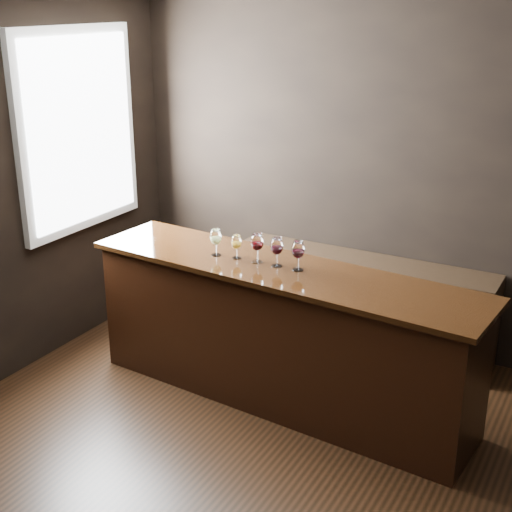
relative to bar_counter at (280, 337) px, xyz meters
The scene contains 10 objects.
ground 1.22m from the bar_counter, 61.48° to the right, with size 5.00×5.00×0.00m, color black.
room_shell 1.61m from the bar_counter, 70.90° to the right, with size 5.02×4.52×2.81m.
bar_counter is the anchor object (origin of this frame).
bar_top 0.51m from the bar_counter, 90.00° to the left, with size 2.89×0.67×0.04m, color black.
back_bar_shelf 1.07m from the bar_counter, 79.06° to the left, with size 2.14×0.40×0.77m, color black.
glass_white 0.84m from the bar_counter, behind, with size 0.08×0.08×0.20m.
glass_amber 0.74m from the bar_counter, behind, with size 0.07×0.07×0.17m.
glass_red_a 0.70m from the bar_counter, behind, with size 0.09×0.09×0.21m.
glass_red_b 0.67m from the bar_counter, 163.71° to the left, with size 0.09×0.09×0.21m.
glass_red_c 0.68m from the bar_counter, ahead, with size 0.09×0.09×0.21m.
Camera 1 is at (1.51, -3.05, 2.76)m, focal length 50.00 mm.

